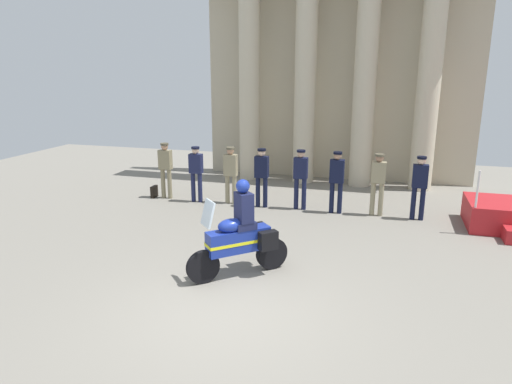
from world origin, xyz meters
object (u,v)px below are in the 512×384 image
(officer_in_row_1, at_px, (196,170))
(officer_in_row_7, at_px, (420,183))
(officer_in_row_4, at_px, (301,175))
(motorcycle_with_rider, at_px, (242,236))
(officer_in_row_5, at_px, (337,177))
(officer_in_row_3, at_px, (262,173))
(briefcase_on_ground, at_px, (154,192))
(officer_in_row_2, at_px, (231,171))
(officer_in_row_0, at_px, (166,166))
(officer_in_row_6, at_px, (378,179))

(officer_in_row_1, relative_size, officer_in_row_7, 0.98)
(officer_in_row_4, distance_m, motorcycle_with_rider, 4.60)
(officer_in_row_5, bearing_deg, officer_in_row_3, 0.12)
(officer_in_row_5, height_order, briefcase_on_ground, officer_in_row_5)
(officer_in_row_2, bearing_deg, officer_in_row_0, 0.03)
(officer_in_row_2, bearing_deg, officer_in_row_6, 179.44)
(officer_in_row_1, bearing_deg, officer_in_row_2, -172.83)
(officer_in_row_0, relative_size, officer_in_row_6, 1.01)
(officer_in_row_2, distance_m, briefcase_on_ground, 2.63)
(officer_in_row_0, distance_m, briefcase_on_ground, 0.93)
(officer_in_row_4, height_order, officer_in_row_6, officer_in_row_4)
(officer_in_row_1, bearing_deg, briefcase_on_ground, -3.66)
(officer_in_row_6, distance_m, officer_in_row_7, 1.05)
(officer_in_row_3, xyz_separation_m, officer_in_row_7, (4.25, 0.03, -0.00))
(officer_in_row_0, height_order, officer_in_row_1, officer_in_row_0)
(officer_in_row_4, bearing_deg, briefcase_on_ground, 0.06)
(officer_in_row_1, height_order, officer_in_row_4, officer_in_row_4)
(officer_in_row_4, relative_size, officer_in_row_7, 1.00)
(briefcase_on_ground, bearing_deg, officer_in_row_6, 0.33)
(officer_in_row_1, bearing_deg, officer_in_row_0, -6.97)
(officer_in_row_3, height_order, motorcycle_with_rider, motorcycle_with_rider)
(officer_in_row_0, bearing_deg, officer_in_row_1, 173.03)
(officer_in_row_5, bearing_deg, officer_in_row_6, -176.17)
(officer_in_row_1, distance_m, officer_in_row_5, 4.12)
(officer_in_row_4, distance_m, briefcase_on_ground, 4.65)
(motorcycle_with_rider, relative_size, briefcase_on_ground, 5.28)
(officer_in_row_3, relative_size, officer_in_row_5, 0.99)
(officer_in_row_4, height_order, briefcase_on_ground, officer_in_row_4)
(officer_in_row_5, xyz_separation_m, motorcycle_with_rider, (-1.25, -4.52, -0.22))
(officer_in_row_2, relative_size, officer_in_row_7, 0.99)
(officer_in_row_1, distance_m, officer_in_row_4, 3.11)
(motorcycle_with_rider, xyz_separation_m, briefcase_on_ground, (-4.34, 4.56, -0.61))
(officer_in_row_6, distance_m, briefcase_on_ground, 6.73)
(officer_in_row_5, xyz_separation_m, briefcase_on_ground, (-5.59, 0.04, -0.83))
(officer_in_row_2, height_order, briefcase_on_ground, officer_in_row_2)
(officer_in_row_0, height_order, officer_in_row_2, officer_in_row_0)
(officer_in_row_7, distance_m, motorcycle_with_rider, 5.66)
(officer_in_row_0, height_order, officer_in_row_3, officer_in_row_0)
(motorcycle_with_rider, bearing_deg, officer_in_row_6, -160.15)
(officer_in_row_0, height_order, officer_in_row_4, officer_in_row_0)
(officer_in_row_1, bearing_deg, officer_in_row_3, -179.66)
(officer_in_row_1, distance_m, officer_in_row_3, 2.01)
(officer_in_row_4, bearing_deg, motorcycle_with_rider, 86.67)
(officer_in_row_4, height_order, officer_in_row_7, officer_in_row_4)
(officer_in_row_7, relative_size, briefcase_on_ground, 4.71)
(officer_in_row_7, bearing_deg, officer_in_row_3, 0.02)
(officer_in_row_7, bearing_deg, officer_in_row_6, -4.14)
(officer_in_row_1, relative_size, officer_in_row_5, 0.97)
(officer_in_row_0, distance_m, officer_in_row_6, 6.27)
(officer_in_row_3, distance_m, briefcase_on_ground, 3.57)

